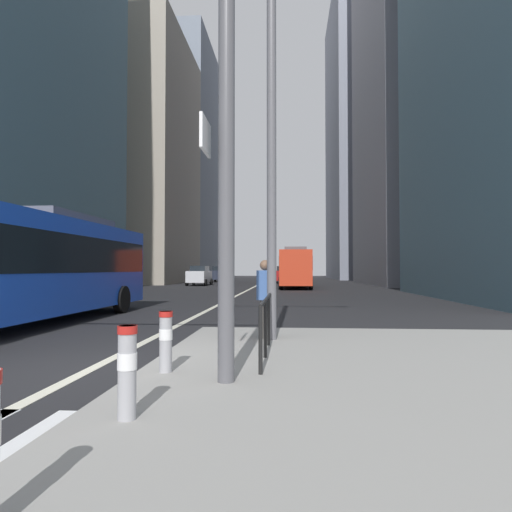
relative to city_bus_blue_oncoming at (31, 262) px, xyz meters
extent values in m
plane|color=black|center=(4.23, 14.91, -1.84)|extent=(160.00, 160.00, 0.00)
cube|color=gray|center=(9.73, -6.09, -1.76)|extent=(9.00, 10.00, 0.15)
cube|color=silver|center=(5.93, -9.09, -1.83)|extent=(0.45, 3.20, 0.01)
cube|color=silver|center=(6.83, -9.09, -1.83)|extent=(0.45, 3.20, 0.01)
cube|color=beige|center=(4.23, 24.91, -1.83)|extent=(0.20, 80.00, 0.01)
cube|color=gray|center=(-11.77, 40.44, 12.77)|extent=(13.68, 17.93, 29.21)
cube|color=slate|center=(-11.77, 63.28, 17.94)|extent=(12.14, 20.02, 39.55)
cube|color=gray|center=(21.23, 36.71, 20.73)|extent=(11.21, 20.56, 45.13)
cube|color=slate|center=(21.23, 64.45, 21.74)|extent=(13.47, 24.44, 47.15)
cube|color=blue|center=(0.00, -0.03, -0.11)|extent=(2.66, 12.08, 2.75)
cube|color=black|center=(0.00, -0.03, 0.23)|extent=(2.70, 11.84, 1.10)
cube|color=#4C4C51|center=(0.02, 1.77, 1.41)|extent=(1.81, 4.36, 0.30)
cylinder|color=black|center=(1.25, 3.80, -1.34)|extent=(0.31, 1.00, 1.00)
cylinder|color=black|center=(-1.15, 3.84, -1.34)|extent=(0.31, 1.00, 1.00)
cylinder|color=black|center=(-2.33, 3.14, -1.52)|extent=(0.22, 0.64, 0.64)
cube|color=red|center=(7.93, 27.07, -0.11)|extent=(2.56, 11.17, 2.75)
cube|color=black|center=(7.93, 27.07, 0.23)|extent=(2.60, 10.95, 1.10)
cube|color=#4C4C51|center=(7.92, 25.39, 1.41)|extent=(1.77, 4.03, 0.30)
cylinder|color=black|center=(6.75, 30.64, -1.34)|extent=(0.31, 1.00, 1.00)
cylinder|color=black|center=(9.15, 30.63, -1.34)|extent=(0.31, 1.00, 1.00)
cylinder|color=black|center=(6.71, 23.50, -1.34)|extent=(0.31, 1.00, 1.00)
cylinder|color=black|center=(9.11, 23.49, -1.34)|extent=(0.31, 1.00, 1.00)
cube|color=silver|center=(-1.49, 31.85, -0.97)|extent=(1.80, 4.56, 1.10)
cube|color=black|center=(-1.49, 32.00, -0.16)|extent=(1.51, 2.47, 0.52)
cylinder|color=black|center=(-0.57, 30.30, -1.52)|extent=(0.22, 0.64, 0.64)
cylinder|color=black|center=(-2.39, 30.29, -1.52)|extent=(0.22, 0.64, 0.64)
cylinder|color=black|center=(-0.58, 33.40, -1.52)|extent=(0.22, 0.64, 0.64)
cylinder|color=black|center=(-2.40, 33.39, -1.52)|extent=(0.22, 0.64, 0.64)
cube|color=maroon|center=(6.79, 38.99, -0.97)|extent=(1.86, 4.35, 1.10)
cube|color=black|center=(6.79, 38.84, -0.16)|extent=(1.54, 2.36, 0.52)
cylinder|color=black|center=(5.91, 40.47, -1.52)|extent=(0.23, 0.64, 0.64)
cylinder|color=black|center=(7.73, 40.44, -1.52)|extent=(0.23, 0.64, 0.64)
cylinder|color=black|center=(5.86, 37.54, -1.52)|extent=(0.23, 0.64, 0.64)
cylinder|color=black|center=(7.68, 37.50, -1.52)|extent=(0.23, 0.64, 0.64)
cube|color=gold|center=(8.16, 51.67, -0.97)|extent=(1.87, 4.59, 1.10)
cube|color=black|center=(8.16, 51.52, -0.16)|extent=(1.54, 2.49, 0.52)
cylinder|color=black|center=(7.28, 53.23, -1.52)|extent=(0.23, 0.64, 0.64)
cylinder|color=black|center=(9.10, 53.20, -1.52)|extent=(0.23, 0.64, 0.64)
cylinder|color=black|center=(7.22, 50.14, -1.52)|extent=(0.23, 0.64, 0.64)
cylinder|color=black|center=(9.04, 50.10, -1.52)|extent=(0.23, 0.64, 0.64)
cube|color=#232838|center=(-1.38, 44.35, -0.97)|extent=(1.86, 4.61, 1.10)
cube|color=black|center=(-1.38, 44.50, -0.16)|extent=(1.54, 2.50, 0.52)
cylinder|color=black|center=(-0.50, 42.78, -1.52)|extent=(0.23, 0.64, 0.64)
cylinder|color=black|center=(-2.32, 42.81, -1.52)|extent=(0.23, 0.64, 0.64)
cylinder|color=black|center=(-0.44, 45.89, -1.52)|extent=(0.23, 0.64, 0.64)
cylinder|color=black|center=(-2.26, 45.92, -1.52)|extent=(0.23, 0.64, 0.64)
cylinder|color=#515156|center=(6.61, -6.61, 1.31)|extent=(0.22, 0.22, 6.00)
cube|color=white|center=(6.36, -6.79, 1.51)|extent=(0.04, 0.60, 0.44)
cylinder|color=#56565B|center=(7.06, -3.00, 2.31)|extent=(0.20, 0.20, 8.00)
cylinder|color=#99999E|center=(5.84, -8.16, -1.23)|extent=(0.18, 0.18, 0.92)
cylinder|color=white|center=(5.84, -8.16, -1.12)|extent=(0.19, 0.19, 0.17)
cylinder|color=#B21E19|center=(5.84, -8.16, -0.81)|extent=(0.20, 0.20, 0.08)
cylinder|color=#99999E|center=(5.66, -6.12, -1.25)|extent=(0.18, 0.18, 0.87)
cylinder|color=white|center=(5.66, -6.12, -1.15)|extent=(0.19, 0.19, 0.16)
cylinder|color=#B21E19|center=(5.66, -6.12, -0.86)|extent=(0.20, 0.20, 0.08)
cylinder|color=black|center=(7.03, -6.16, -1.21)|extent=(0.06, 0.06, 0.95)
cylinder|color=black|center=(7.03, -4.95, -1.21)|extent=(0.06, 0.06, 0.95)
cylinder|color=black|center=(7.03, -3.74, -1.21)|extent=(0.06, 0.06, 0.95)
cylinder|color=black|center=(7.03, -2.53, -1.21)|extent=(0.06, 0.06, 0.95)
cylinder|color=black|center=(7.03, -4.35, -0.74)|extent=(0.06, 3.63, 0.06)
cylinder|color=#423D38|center=(6.94, -2.72, -1.28)|extent=(0.15, 0.15, 0.82)
cylinder|color=#423D38|center=(6.89, -2.87, -1.28)|extent=(0.15, 0.15, 0.82)
cube|color=#38568E|center=(6.91, -2.79, -0.55)|extent=(0.35, 0.44, 0.63)
sphere|color=brown|center=(6.91, -2.79, -0.13)|extent=(0.22, 0.22, 0.22)
camera|label=1|loc=(7.44, -12.55, -0.21)|focal=31.84mm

